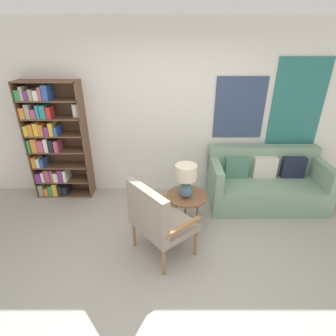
# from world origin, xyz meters

# --- Properties ---
(ground_plane) EXTENTS (14.00, 14.00, 0.00)m
(ground_plane) POSITION_xyz_m (0.00, 0.00, 0.00)
(ground_plane) COLOR #9E998E
(wall_back) EXTENTS (6.40, 0.08, 2.70)m
(wall_back) POSITION_xyz_m (0.05, 2.03, 1.35)
(wall_back) COLOR silver
(wall_back) RESTS_ON ground_plane
(bookshelf) EXTENTS (0.91, 0.30, 1.87)m
(bookshelf) POSITION_xyz_m (-1.88, 1.84, 0.93)
(bookshelf) COLOR brown
(bookshelf) RESTS_ON ground_plane
(armchair) EXTENTS (0.87, 0.89, 0.98)m
(armchair) POSITION_xyz_m (-0.18, 0.42, 0.56)
(armchair) COLOR olive
(armchair) RESTS_ON ground_plane
(couch) EXTENTS (1.74, 0.82, 0.87)m
(couch) POSITION_xyz_m (1.49, 1.61, 0.33)
(couch) COLOR gray
(couch) RESTS_ON ground_plane
(side_table) EXTENTS (0.56, 0.56, 0.50)m
(side_table) POSITION_xyz_m (0.21, 0.98, 0.45)
(side_table) COLOR brown
(side_table) RESTS_ON ground_plane
(table_lamp) EXTENTS (0.28, 0.28, 0.47)m
(table_lamp) POSITION_xyz_m (0.19, 0.94, 0.79)
(table_lamp) COLOR slate
(table_lamp) RESTS_ON side_table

